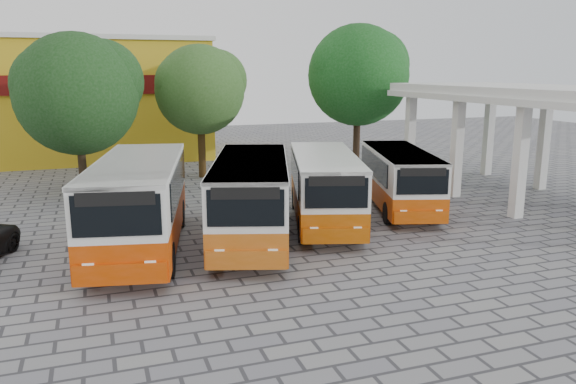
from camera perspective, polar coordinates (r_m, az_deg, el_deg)
name	(u,v)px	position (r m, az deg, el deg)	size (l,w,h in m)	color
ground	(369,249)	(19.93, 8.23, -5.74)	(90.00, 90.00, 0.00)	slate
terminal_shelter	(538,97)	(28.40, 24.07, 8.81)	(6.80, 15.80, 5.40)	silver
shophouse_block	(58,98)	(42.87, -22.29, 8.79)	(20.40, 10.40, 8.30)	gold
bus_far_left	(139,199)	(19.80, -14.90, -0.69)	(4.37, 9.14, 3.15)	#C23800
bus_centre_left	(251,194)	(20.26, -3.74, -0.24)	(4.93, 8.86, 3.01)	#BE5910
bus_centre_right	(325,184)	(22.57, 3.75, 0.81)	(4.60, 8.37, 2.84)	#B04A01
bus_far_right	(400,176)	(25.31, 11.28, 1.61)	(4.28, 7.81, 2.65)	#C14402
tree_left	(78,90)	(30.15, -20.55, 9.69)	(6.37, 6.06, 7.99)	#352819
tree_middle	(201,87)	(32.70, -8.85, 10.52)	(5.32, 5.07, 7.56)	#422D12
tree_right	(359,72)	(36.30, 7.25, 12.02)	(6.66, 6.34, 8.96)	#342418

